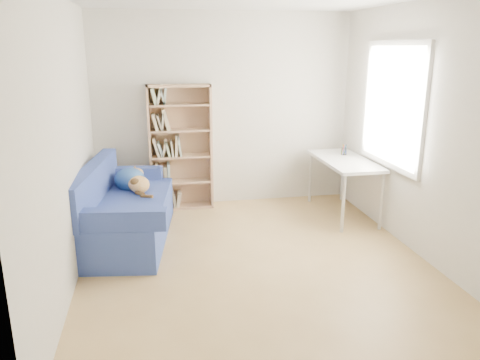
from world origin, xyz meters
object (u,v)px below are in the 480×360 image
sofa (124,211)px  pen_cup (344,151)px  bookshelf (181,153)px  desk (344,164)px

sofa → pen_cup: size_ratio=13.14×
bookshelf → desk: bearing=-18.4°
bookshelf → desk: (2.05, -0.68, -0.09)m
sofa → bookshelf: bearing=62.1°
bookshelf → pen_cup: bearing=-11.3°
desk → pen_cup: pen_cup is taller
pen_cup → bookshelf: bearing=168.7°
desk → bookshelf: bearing=161.6°
sofa → pen_cup: (2.87, 0.57, 0.46)m
sofa → desk: size_ratio=1.50×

